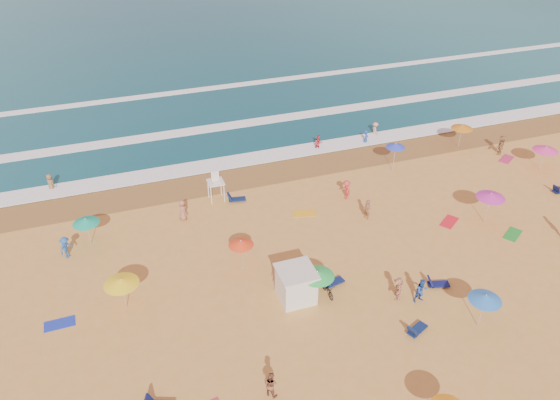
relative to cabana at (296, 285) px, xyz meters
name	(u,v)px	position (x,y,z in m)	size (l,w,h in m)	color
ground	(332,263)	(3.35, 2.30, -1.00)	(220.00, 220.00, 0.00)	gold
wet_sand	(271,171)	(3.35, 14.80, -0.99)	(220.00, 220.00, 0.00)	olive
surf_foam	(243,127)	(3.35, 23.62, -0.90)	(200.00, 18.70, 0.05)	white
cabana	(296,285)	(0.00, 0.00, 0.00)	(2.00, 2.00, 2.00)	silver
cabana_roof	(296,272)	(0.00, 0.00, 1.06)	(2.20, 2.20, 0.12)	silver
bicycle	(327,289)	(1.90, -0.30, -0.57)	(0.57, 1.63, 0.86)	black
lifeguard_stand	(216,188)	(-1.95, 12.14, 0.05)	(1.20, 1.20, 2.10)	white
beach_umbrellas	(374,237)	(5.75, 1.38, 1.15)	(58.91, 25.93, 0.78)	blue
loungers	(399,269)	(7.10, 0.12, -0.83)	(52.81, 24.08, 0.34)	#101753
towels	(382,290)	(5.22, -1.08, -0.98)	(50.50, 24.56, 0.03)	red
beachgoers	(312,216)	(3.69, 6.64, -0.25)	(43.92, 25.12, 2.11)	#A3754B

